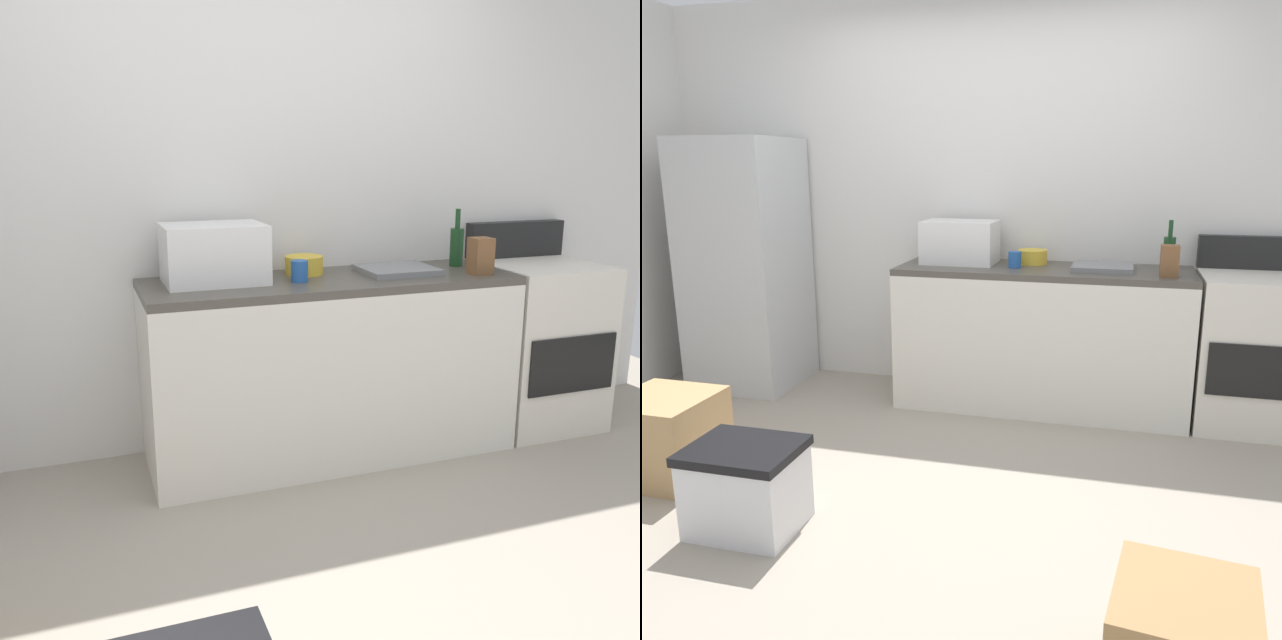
{
  "view_description": "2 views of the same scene",
  "coord_description": "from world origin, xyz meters",
  "views": [
    {
      "loc": [
        -0.86,
        -1.85,
        1.51
      ],
      "look_at": [
        0.06,
        0.68,
        0.83
      ],
      "focal_mm": 38.73,
      "sensor_mm": 36.0,
      "label": 1
    },
    {
      "loc": [
        0.77,
        -2.69,
        1.52
      ],
      "look_at": [
        -0.06,
        0.56,
        0.7
      ],
      "focal_mm": 35.59,
      "sensor_mm": 36.0,
      "label": 2
    }
  ],
  "objects": [
    {
      "name": "kitchen_counter",
      "position": [
        0.3,
        1.2,
        0.45
      ],
      "size": [
        1.8,
        0.6,
        0.9
      ],
      "color": "silver",
      "rests_on": "ground_plane"
    },
    {
      "name": "knife_block",
      "position": [
        1.03,
        1.04,
        0.99
      ],
      "size": [
        0.1,
        0.1,
        0.18
      ],
      "primitive_type": "cube",
      "color": "brown",
      "rests_on": "kitchen_counter"
    },
    {
      "name": "stove_oven",
      "position": [
        1.52,
        1.21,
        0.47
      ],
      "size": [
        0.6,
        0.61,
        1.1
      ],
      "color": "silver",
      "rests_on": "ground_plane"
    },
    {
      "name": "mixing_bowl",
      "position": [
        0.21,
        1.34,
        0.95
      ],
      "size": [
        0.19,
        0.19,
        0.09
      ],
      "primitive_type": "cylinder",
      "color": "gold",
      "rests_on": "kitchen_counter"
    },
    {
      "name": "microwave",
      "position": [
        -0.25,
        1.27,
        1.04
      ],
      "size": [
        0.46,
        0.34,
        0.27
      ],
      "primitive_type": "cube",
      "color": "white",
      "rests_on": "kitchen_counter"
    },
    {
      "name": "sink_basin",
      "position": [
        0.66,
        1.21,
        0.92
      ],
      "size": [
        0.36,
        0.32,
        0.03
      ],
      "primitive_type": "cube",
      "color": "slate",
      "rests_on": "kitchen_counter"
    },
    {
      "name": "wall_back",
      "position": [
        0.0,
        1.55,
        1.3
      ],
      "size": [
        5.0,
        0.1,
        2.6
      ],
      "primitive_type": "cube",
      "color": "silver",
      "rests_on": "ground_plane"
    },
    {
      "name": "ground_plane",
      "position": [
        0.0,
        0.0,
        0.0
      ],
      "size": [
        6.0,
        6.0,
        0.0
      ],
      "primitive_type": "plane",
      "color": "#9E9384"
    },
    {
      "name": "wine_bottle",
      "position": [
        1.04,
        1.29,
        1.01
      ],
      "size": [
        0.07,
        0.07,
        0.3
      ],
      "color": "#193F1E",
      "rests_on": "kitchen_counter"
    },
    {
      "name": "coffee_mug",
      "position": [
        0.13,
        1.15,
        0.95
      ],
      "size": [
        0.08,
        0.08,
        0.1
      ],
      "primitive_type": "cylinder",
      "color": "#2659A5",
      "rests_on": "kitchen_counter"
    }
  ]
}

